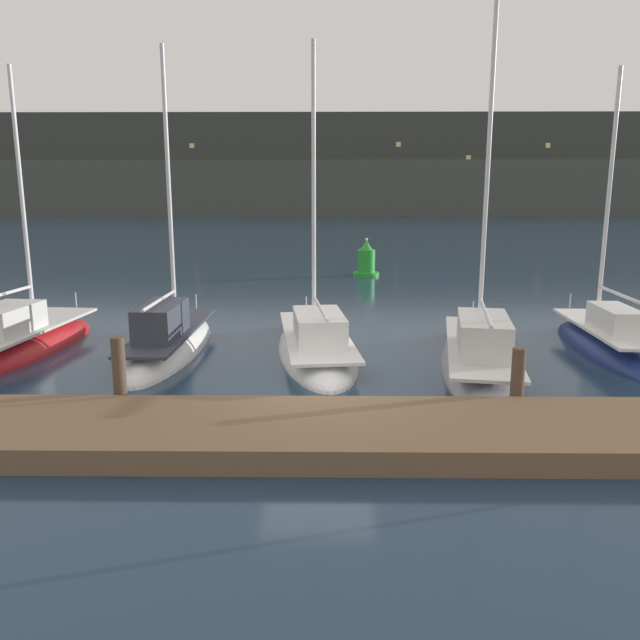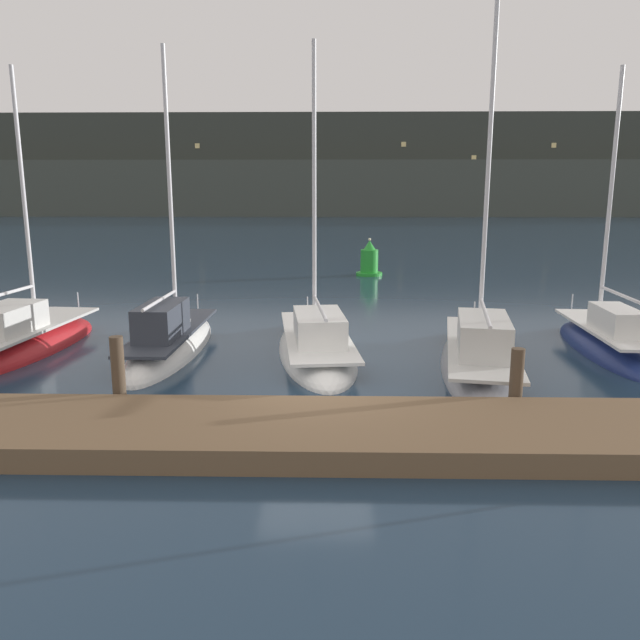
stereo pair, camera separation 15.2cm
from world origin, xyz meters
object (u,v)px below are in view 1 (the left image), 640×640
object	(u,v)px
sailboat_berth_4	(316,349)
sailboat_berth_6	(603,345)
channel_buoy	(366,261)
sailboat_berth_3	(171,347)
sailboat_berth_2	(24,346)
sailboat_berth_5	(479,359)

from	to	relation	value
sailboat_berth_4	sailboat_berth_6	distance (m)	8.32
channel_buoy	sailboat_berth_3	bearing A→B (deg)	-112.10
sailboat_berth_2	sailboat_berth_4	bearing A→B (deg)	-1.04
sailboat_berth_3	channel_buoy	xyz separation A→B (m)	(6.62, 16.31, 0.60)
sailboat_berth_4	sailboat_berth_5	size ratio (longest dim) A/B	0.79
sailboat_berth_2	sailboat_berth_6	distance (m)	16.81
sailboat_berth_3	channel_buoy	bearing A→B (deg)	67.90
sailboat_berth_2	sailboat_berth_6	bearing A→B (deg)	0.63
sailboat_berth_2	sailboat_berth_5	size ratio (longest dim) A/B	0.74
sailboat_berth_2	channel_buoy	bearing A→B (deg)	56.10
sailboat_berth_4	sailboat_berth_6	bearing A→B (deg)	2.33
sailboat_berth_6	sailboat_berth_5	bearing A→B (deg)	-158.34
sailboat_berth_4	channel_buoy	world-z (taller)	sailboat_berth_4
sailboat_berth_4	channel_buoy	size ratio (longest dim) A/B	4.57
sailboat_berth_5	sailboat_berth_6	distance (m)	4.23
sailboat_berth_3	sailboat_berth_5	size ratio (longest dim) A/B	0.79
sailboat_berth_2	channel_buoy	xyz separation A→B (m)	(10.91, 16.24, 0.61)
sailboat_berth_5	channel_buoy	bearing A→B (deg)	96.35
sailboat_berth_6	sailboat_berth_2	bearing A→B (deg)	-179.37
sailboat_berth_5	channel_buoy	distance (m)	17.73
sailboat_berth_5	sailboat_berth_3	bearing A→B (deg)	171.34
sailboat_berth_4	sailboat_berth_3	bearing A→B (deg)	178.89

